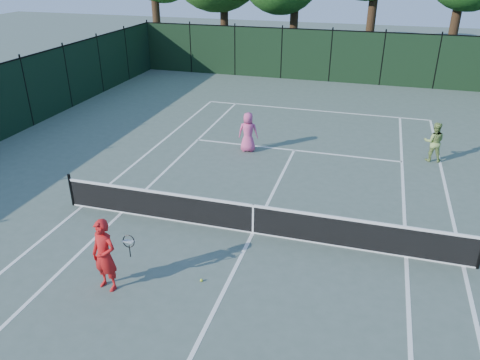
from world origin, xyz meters
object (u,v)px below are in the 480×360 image
(player_green, at_px, (434,142))
(player_pink, at_px, (248,132))
(coach, at_px, (105,255))
(loose_ball_midcourt, at_px, (201,280))

(player_green, bearing_deg, player_pink, 6.63)
(coach, xyz_separation_m, loose_ball_midcourt, (2.01, 0.81, -0.87))
(player_pink, relative_size, player_green, 1.04)
(player_pink, bearing_deg, player_green, -179.51)
(player_green, bearing_deg, loose_ball_midcourt, 56.25)
(player_pink, relative_size, loose_ball_midcourt, 23.17)
(coach, relative_size, player_pink, 1.14)
(coach, height_order, loose_ball_midcourt, coach)
(coach, bearing_deg, player_pink, 96.27)
(player_pink, xyz_separation_m, player_green, (6.91, 1.03, -0.03))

